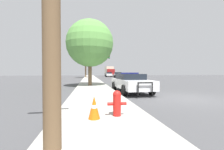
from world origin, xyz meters
The scene contains 11 objects.
ground_plane centered at (0.00, 0.00, 0.00)m, with size 110.00×110.00×0.00m, color #474749.
sidewalk_left centered at (-5.10, 0.00, 0.07)m, with size 3.00×110.00×0.13m.
police_car centered at (-2.47, 2.93, 0.74)m, with size 2.19×5.23×1.44m.
fire_hydrant centered at (-4.66, -3.15, 0.55)m, with size 0.59×0.26×0.79m.
traffic_light centered at (-3.66, 22.32, 3.77)m, with size 4.19×0.35×5.10m.
car_background_distant centered at (0.48, 36.33, 0.74)m, with size 1.97×4.25×1.40m.
car_background_oncoming centered at (1.70, 28.24, 0.75)m, with size 2.20×4.07×1.40m.
box_truck centered at (1.71, 43.92, 1.78)m, with size 2.80×6.99×3.31m.
tree_sidewalk_far centered at (-6.19, 30.45, 5.43)m, with size 4.62×4.62×7.62m.
tree_sidewalk_near centered at (-5.37, 7.45, 4.33)m, with size 4.68×4.68×6.55m.
traffic_cone centered at (-5.37, -3.33, 0.46)m, with size 0.34×0.34×0.66m.
Camera 1 is at (-5.53, -7.69, 1.50)m, focal length 24.00 mm.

